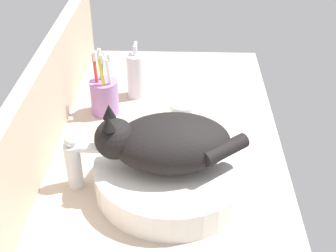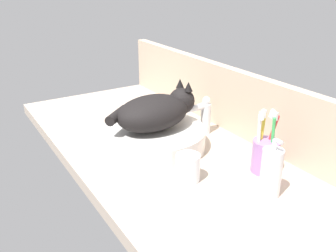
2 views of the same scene
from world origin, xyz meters
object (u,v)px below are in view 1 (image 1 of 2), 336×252
Objects in this scene: sink_basin at (172,175)px; soap_dispenser at (136,75)px; faucet at (78,159)px; toothbrush_cup at (104,95)px; water_glass at (183,117)px; cat at (166,142)px.

soap_dispenser is (40.51, 11.55, 3.39)cm from sink_basin.
toothbrush_cup is at bearing -1.88° from faucet.
sink_basin is 4.39× the size of water_glass.
toothbrush_cup is at bearing 32.32° from sink_basin.
cat is 2.38× the size of faucet.
water_glass is (-7.45, -21.70, -1.85)cm from toothbrush_cup.
cat reaches higher than sink_basin.
sink_basin is 1.83× the size of toothbrush_cup.
sink_basin is 36.46cm from toothbrush_cup.
toothbrush_cup reaches higher than soap_dispenser.
cat reaches higher than faucet.
toothbrush_cup is at bearing 71.04° from water_glass.
sink_basin is 2.52× the size of faucet.
water_glass is at bearing -5.49° from sink_basin.
faucet is at bearing 167.65° from soap_dispenser.
toothbrush_cup is 23.02cm from water_glass.
cat is 25.37cm from water_glass.
water_glass is (23.59, -22.72, -3.79)cm from faucet.
soap_dispenser is at bearing 38.73° from water_glass.
cat reaches higher than soap_dispenser.
soap_dispenser is 22.27cm from water_glass.
toothbrush_cup is 2.40× the size of water_glass.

